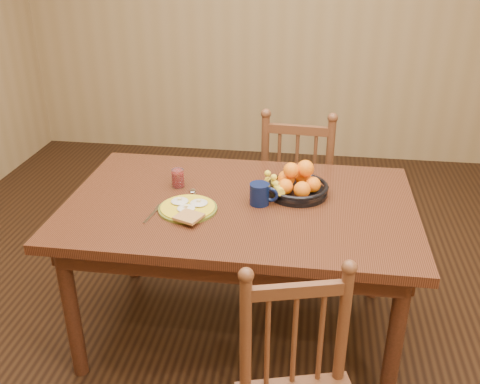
# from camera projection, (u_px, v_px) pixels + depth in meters

# --- Properties ---
(room) EXTENTS (4.52, 5.02, 2.72)m
(room) POSITION_uv_depth(u_px,v_px,m) (240.00, 72.00, 2.20)
(room) COLOR black
(room) RESTS_ON ground
(dining_table) EXTENTS (1.60, 1.00, 0.75)m
(dining_table) POSITION_uv_depth(u_px,v_px,m) (240.00, 218.00, 2.50)
(dining_table) COLOR black
(dining_table) RESTS_ON ground
(chair_far) EXTENTS (0.47, 0.45, 0.98)m
(chair_far) POSITION_uv_depth(u_px,v_px,m) (298.00, 188.00, 3.24)
(chair_far) COLOR #4F2B17
(chair_far) RESTS_ON ground
(breakfast_plate) EXTENTS (0.26, 0.30, 0.04)m
(breakfast_plate) POSITION_uv_depth(u_px,v_px,m) (188.00, 208.00, 2.38)
(breakfast_plate) COLOR #59601E
(breakfast_plate) RESTS_ON dining_table
(fork) EXTENTS (0.05, 0.18, 0.00)m
(fork) POSITION_uv_depth(u_px,v_px,m) (154.00, 213.00, 2.36)
(fork) COLOR silver
(fork) RESTS_ON dining_table
(spoon) EXTENTS (0.04, 0.16, 0.01)m
(spoon) POSITION_uv_depth(u_px,v_px,m) (192.00, 193.00, 2.54)
(spoon) COLOR silver
(spoon) RESTS_ON dining_table
(coffee_mug) EXTENTS (0.13, 0.09, 0.10)m
(coffee_mug) POSITION_uv_depth(u_px,v_px,m) (260.00, 194.00, 2.42)
(coffee_mug) COLOR black
(coffee_mug) RESTS_ON dining_table
(juice_glass) EXTENTS (0.06, 0.06, 0.09)m
(juice_glass) POSITION_uv_depth(u_px,v_px,m) (178.00, 179.00, 2.59)
(juice_glass) COLOR silver
(juice_glass) RESTS_ON dining_table
(fruit_bowl) EXTENTS (0.32, 0.29, 0.17)m
(fruit_bowl) POSITION_uv_depth(u_px,v_px,m) (297.00, 184.00, 2.51)
(fruit_bowl) COLOR black
(fruit_bowl) RESTS_ON dining_table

